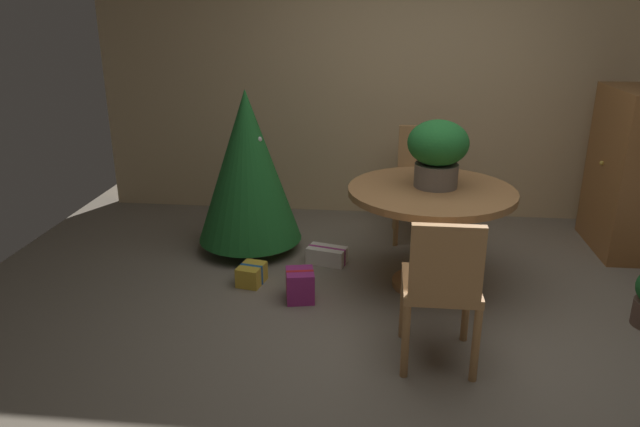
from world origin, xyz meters
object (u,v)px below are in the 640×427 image
object	(u,v)px
wooden_chair_near	(442,284)
gift_box_cream	(327,255)
flower_vase	(438,150)
wooden_cabinet	(633,172)
gift_box_purple	(300,285)
round_dining_table	(430,216)
wooden_chair_far	(422,176)
holiday_tree	(248,166)
gift_box_gold	(252,274)

from	to	relation	value
wooden_chair_near	gift_box_cream	xyz separation A→B (m)	(-0.75, 1.32, -0.44)
flower_vase	wooden_cabinet	distance (m)	1.86
wooden_chair_near	gift_box_cream	size ratio (longest dim) A/B	2.72
flower_vase	gift_box_purple	size ratio (longest dim) A/B	1.95
round_dining_table	gift_box_cream	size ratio (longest dim) A/B	3.49
round_dining_table	gift_box_purple	xyz separation A→B (m)	(-0.88, -0.31, -0.43)
flower_vase	wooden_chair_near	size ratio (longest dim) A/B	0.52
round_dining_table	flower_vase	xyz separation A→B (m)	(0.03, 0.05, 0.46)
flower_vase	round_dining_table	bearing A→B (deg)	-117.35
round_dining_table	gift_box_purple	distance (m)	1.02
flower_vase	wooden_cabinet	world-z (taller)	wooden_cabinet
round_dining_table	wooden_cabinet	size ratio (longest dim) A/B	0.87
flower_vase	wooden_chair_far	world-z (taller)	flower_vase
wooden_chair_far	wooden_cabinet	xyz separation A→B (m)	(1.66, -0.14, 0.13)
round_dining_table	gift_box_purple	world-z (taller)	round_dining_table
round_dining_table	wooden_chair_far	distance (m)	1.02
gift_box_purple	wooden_chair_far	bearing A→B (deg)	56.52
wooden_chair_far	wooden_cabinet	world-z (taller)	wooden_cabinet
holiday_tree	gift_box_purple	xyz separation A→B (m)	(0.53, -0.83, -0.60)
flower_vase	gift_box_purple	distance (m)	1.32
wooden_chair_near	holiday_tree	bearing A→B (deg)	132.67
wooden_chair_near	gift_box_purple	world-z (taller)	wooden_chair_near
holiday_tree	wooden_chair_near	bearing A→B (deg)	-47.33
gift_box_gold	holiday_tree	bearing A→B (deg)	102.82
gift_box_cream	holiday_tree	bearing A→B (deg)	162.28
wooden_chair_near	wooden_cabinet	xyz separation A→B (m)	(1.66, 1.88, 0.15)
holiday_tree	wooden_cabinet	size ratio (longest dim) A/B	1.00
gift_box_gold	wooden_cabinet	size ratio (longest dim) A/B	0.19
gift_box_gold	wooden_cabinet	world-z (taller)	wooden_cabinet
flower_vase	wooden_chair_near	bearing A→B (deg)	-91.41
gift_box_cream	flower_vase	bearing A→B (deg)	-18.94
gift_box_cream	wooden_cabinet	bearing A→B (deg)	13.16
round_dining_table	wooden_cabinet	bearing A→B (deg)	27.97
wooden_chair_far	gift_box_gold	xyz separation A→B (m)	(-1.26, -1.12, -0.46)
round_dining_table	flower_vase	bearing A→B (deg)	62.65
wooden_chair_far	wooden_cabinet	size ratio (longest dim) A/B	0.72
gift_box_purple	gift_box_cream	world-z (taller)	gift_box_purple
wooden_chair_far	flower_vase	bearing A→B (deg)	-88.47
holiday_tree	gift_box_purple	world-z (taller)	holiday_tree
round_dining_table	gift_box_purple	size ratio (longest dim) A/B	4.84
gift_box_purple	holiday_tree	bearing A→B (deg)	122.36
wooden_chair_near	wooden_chair_far	xyz separation A→B (m)	(0.00, 2.01, 0.02)
round_dining_table	wooden_chair_far	bearing A→B (deg)	90.00
flower_vase	gift_box_gold	xyz separation A→B (m)	(-1.29, -0.15, -0.93)
wooden_chair_far	holiday_tree	xyz separation A→B (m)	(-1.41, -0.49, 0.18)
holiday_tree	gift_box_gold	xyz separation A→B (m)	(0.14, -0.63, -0.64)
round_dining_table	gift_box_purple	bearing A→B (deg)	-160.55
wooden_chair_near	wooden_chair_far	bearing A→B (deg)	90.00
wooden_cabinet	holiday_tree	bearing A→B (deg)	-173.41
wooden_chair_near	holiday_tree	world-z (taller)	holiday_tree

